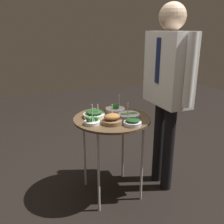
# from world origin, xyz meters

# --- Properties ---
(ground_plane) EXTENTS (8.00, 8.00, 0.00)m
(ground_plane) POSITION_xyz_m (0.00, 0.00, 0.00)
(ground_plane) COLOR black
(serving_cart) EXTENTS (0.64, 0.64, 0.72)m
(serving_cart) POSITION_xyz_m (0.00, 0.00, 0.66)
(serving_cart) COLOR brown
(serving_cart) RESTS_ON ground_plane
(bowl_roast_mid_left) EXTENTS (0.16, 0.16, 0.14)m
(bowl_roast_mid_left) POSITION_xyz_m (0.13, -0.05, 0.75)
(bowl_roast_mid_left) COLOR brown
(bowl_roast_mid_left) RESTS_ON serving_cart
(bowl_broccoli_back_right) EXTENTS (0.18, 0.18, 0.14)m
(bowl_broccoli_back_right) POSITION_xyz_m (-0.15, 0.09, 0.74)
(bowl_broccoli_back_right) COLOR white
(bowl_broccoli_back_right) RESTS_ON serving_cart
(bowl_asparagus_center) EXTENTS (0.18, 0.18, 0.14)m
(bowl_asparagus_center) POSITION_xyz_m (0.04, 0.13, 0.74)
(bowl_asparagus_center) COLOR silver
(bowl_asparagus_center) RESTS_ON serving_cart
(bowl_spinach_front_right) EXTENTS (0.18, 0.18, 0.12)m
(bowl_spinach_front_right) POSITION_xyz_m (-0.07, -0.13, 0.75)
(bowl_spinach_front_right) COLOR white
(bowl_spinach_front_right) RESTS_ON serving_cart
(bowl_spinach_front_left) EXTENTS (0.14, 0.14, 0.05)m
(bowl_spinach_front_left) POSITION_xyz_m (0.21, 0.08, 0.75)
(bowl_spinach_front_left) COLOR silver
(bowl_spinach_front_left) RESTS_ON serving_cart
(bowl_broccoli_near_rim) EXTENTS (0.12, 0.12, 0.17)m
(bowl_broccoli_near_rim) POSITION_xyz_m (0.08, -0.20, 0.74)
(bowl_broccoli_near_rim) COLOR white
(bowl_broccoli_near_rim) RESTS_ON serving_cart
(waiter_figure) EXTENTS (0.60, 0.23, 1.62)m
(waiter_figure) POSITION_xyz_m (0.05, 0.49, 1.03)
(waiter_figure) COLOR black
(waiter_figure) RESTS_ON ground_plane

